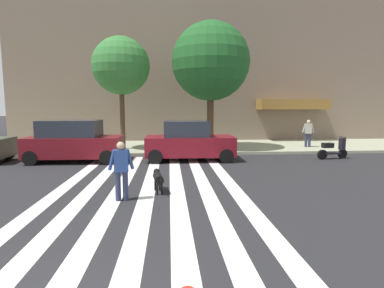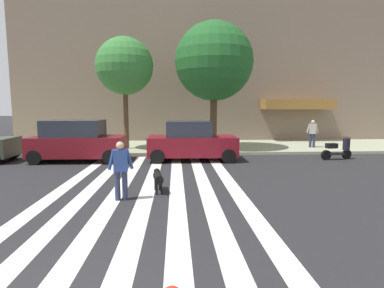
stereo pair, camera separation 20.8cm
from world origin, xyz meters
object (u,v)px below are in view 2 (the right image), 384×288
at_px(dog_on_leash, 158,178).
at_px(pedestrian_bystander, 313,132).
at_px(parked_scooter, 337,150).
at_px(street_tree_middle, 214,62).
at_px(street_tree_nearest, 125,66).
at_px(pedestrian_dog_walker, 121,167).
at_px(parked_car_third_in_line, 192,142).
at_px(parked_car_behind_first, 77,141).

height_order(dog_on_leash, pedestrian_bystander, pedestrian_bystander).
height_order(parked_scooter, street_tree_middle, street_tree_middle).
bearing_deg(dog_on_leash, parked_scooter, 32.01).
relative_size(street_tree_nearest, pedestrian_dog_walker, 3.88).
bearing_deg(pedestrian_bystander, parked_scooter, -95.16).
bearing_deg(street_tree_nearest, dog_on_leash, -75.16).
bearing_deg(pedestrian_dog_walker, parked_scooter, 32.73).
xyz_separation_m(parked_scooter, dog_on_leash, (-8.44, -5.28, -0.03)).
xyz_separation_m(street_tree_nearest, dog_on_leash, (2.33, -8.79, -4.41)).
xyz_separation_m(parked_car_third_in_line, street_tree_nearest, (-3.64, 3.28, 3.95)).
xyz_separation_m(parked_scooter, pedestrian_dog_walker, (-9.41, -6.05, 0.45)).
distance_m(street_tree_middle, pedestrian_dog_walker, 10.85).
distance_m(street_tree_nearest, dog_on_leash, 10.10).
distance_m(parked_car_behind_first, pedestrian_bystander, 13.25).
xyz_separation_m(pedestrian_dog_walker, pedestrian_bystander, (9.72, 9.44, 0.15)).
relative_size(parked_car_third_in_line, street_tree_nearest, 0.67).
bearing_deg(parked_scooter, pedestrian_dog_walker, -147.27).
distance_m(street_tree_nearest, street_tree_middle, 5.09).
height_order(parked_car_third_in_line, parked_scooter, parked_car_third_in_line).
relative_size(pedestrian_dog_walker, dog_on_leash, 1.46).
distance_m(parked_car_behind_first, parked_car_third_in_line, 5.43).
bearing_deg(parked_scooter, street_tree_nearest, 161.95).
height_order(parked_car_third_in_line, dog_on_leash, parked_car_third_in_line).
bearing_deg(parked_car_behind_first, parked_car_third_in_line, -0.00).
relative_size(parked_car_third_in_line, pedestrian_bystander, 2.59).
distance_m(street_tree_nearest, pedestrian_bystander, 11.70).
xyz_separation_m(parked_car_behind_first, street_tree_nearest, (1.80, 3.28, 3.90)).
xyz_separation_m(parked_car_behind_first, street_tree_middle, (6.87, 3.02, 4.16)).
bearing_deg(parked_scooter, parked_car_third_in_line, 178.17).
bearing_deg(parked_car_third_in_line, pedestrian_dog_walker, -109.96).
relative_size(street_tree_nearest, dog_on_leash, 5.65).
relative_size(parked_car_third_in_line, dog_on_leash, 3.77).
xyz_separation_m(parked_scooter, pedestrian_bystander, (0.31, 3.39, 0.60)).
distance_m(dog_on_leash, pedestrian_bystander, 12.33).
relative_size(parked_car_behind_first, pedestrian_bystander, 2.65).
xyz_separation_m(street_tree_nearest, pedestrian_dog_walker, (1.36, -9.56, -3.93)).
bearing_deg(street_tree_nearest, pedestrian_dog_walker, -81.91).
distance_m(parked_car_third_in_line, dog_on_leash, 5.68).
bearing_deg(parked_car_behind_first, parked_scooter, -1.04).
bearing_deg(dog_on_leash, parked_car_third_in_line, 76.62).
height_order(parked_car_third_in_line, pedestrian_dog_walker, parked_car_third_in_line).
height_order(street_tree_middle, pedestrian_bystander, street_tree_middle).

